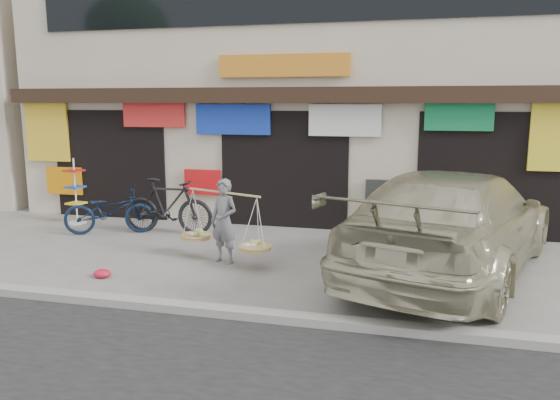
% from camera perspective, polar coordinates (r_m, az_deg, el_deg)
% --- Properties ---
extents(ground, '(70.00, 70.00, 0.00)m').
position_cam_1_polar(ground, '(9.65, -4.54, -7.32)').
color(ground, gray).
rests_on(ground, ground).
extents(kerb, '(70.00, 0.25, 0.12)m').
position_cam_1_polar(kerb, '(7.87, -9.26, -11.10)').
color(kerb, gray).
rests_on(kerb, ground).
extents(shophouse_block, '(14.00, 6.32, 7.00)m').
position_cam_1_polar(shophouse_block, '(15.43, 3.03, 12.24)').
color(shophouse_block, beige).
rests_on(shophouse_block, ground).
extents(street_vendor, '(1.87, 1.06, 1.54)m').
position_cam_1_polar(street_vendor, '(9.95, -5.87, -2.58)').
color(street_vendor, slate).
rests_on(street_vendor, ground).
extents(bike_0, '(2.09, 1.41, 1.04)m').
position_cam_1_polar(bike_0, '(12.69, -17.36, -1.07)').
color(bike_0, '#0E1C34').
rests_on(bike_0, ground).
extents(bike_1, '(2.09, 0.65, 1.25)m').
position_cam_1_polar(bike_1, '(12.34, -11.64, -0.63)').
color(bike_1, black).
rests_on(bike_1, ground).
extents(suv, '(4.29, 6.62, 1.78)m').
position_cam_1_polar(suv, '(9.70, 17.64, -2.25)').
color(suv, '#C0BB9A').
rests_on(suv, ground).
extents(display_rack, '(0.44, 0.44, 1.58)m').
position_cam_1_polar(display_rack, '(14.00, -20.55, 0.26)').
color(display_rack, silver).
rests_on(display_rack, ground).
extents(red_bag, '(0.31, 0.25, 0.14)m').
position_cam_1_polar(red_bag, '(9.69, -18.09, -7.30)').
color(red_bag, red).
rests_on(red_bag, ground).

